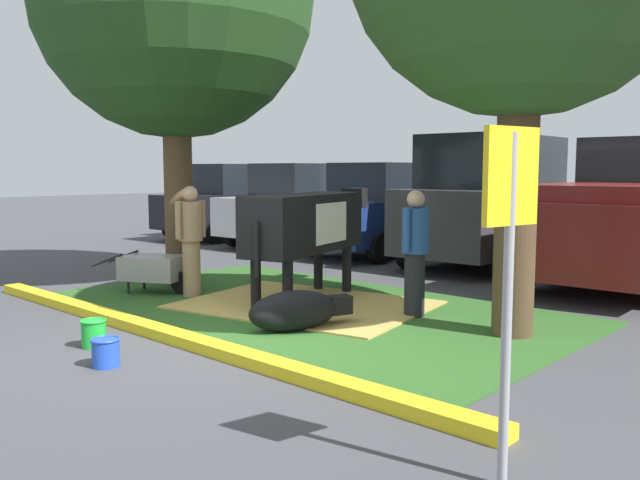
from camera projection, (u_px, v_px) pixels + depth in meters
name	position (u px, v px, depth m)	size (l,w,h in m)	color
ground_plane	(213.00, 341.00, 7.23)	(80.00, 80.00, 0.00)	#424247
grass_island	(304.00, 308.00, 8.93)	(7.11, 4.13, 0.02)	#2D5B23
curb_yellow	(165.00, 334.00, 7.31)	(8.31, 0.24, 0.12)	yellow
hay_bedding	(305.00, 305.00, 9.02)	(3.20, 2.40, 0.04)	tan
cow_holstein	(308.00, 223.00, 9.28)	(1.26, 3.07, 1.58)	black
calf_lying	(296.00, 311.00, 7.65)	(0.83, 1.33, 0.48)	black
person_handler	(415.00, 250.00, 8.28)	(0.34, 0.53, 1.62)	black
person_visitor_near	(191.00, 238.00, 9.63)	(0.34, 0.53, 1.64)	#9E7F5B
wheelbarrow	(155.00, 269.00, 9.93)	(1.55, 1.10, 0.63)	gray
parking_sign	(509.00, 237.00, 3.76)	(0.13, 0.44, 2.12)	#99999E
bucket_green	(94.00, 333.00, 6.96)	(0.28, 0.28, 0.30)	green
bucket_blue	(106.00, 352.00, 6.28)	(0.29, 0.29, 0.28)	blue
sedan_silver	(235.00, 202.00, 18.17)	(2.14, 4.46, 2.02)	black
hatchback_white	(302.00, 205.00, 16.45)	(2.14, 4.46, 2.02)	silver
sedan_blue	(385.00, 210.00, 14.65)	(2.14, 4.46, 2.02)	navy
suv_dark_grey	(493.00, 200.00, 12.88)	(2.24, 4.66, 2.52)	#3D3D42
pickup_truck_maroon	(631.00, 216.00, 10.84)	(2.36, 5.46, 2.42)	maroon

